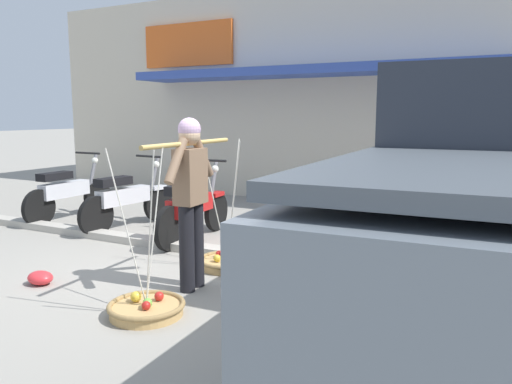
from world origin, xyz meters
TOP-DOWN VIEW (x-y plane):
  - ground_plane at (0.00, 0.00)m, footprint 90.00×90.00m
  - sidewalk_curb at (0.00, 0.70)m, footprint 20.00×0.24m
  - fruit_vendor at (0.42, -0.42)m, footprint 0.22×1.51m
  - fruit_basket_left_side at (0.38, 0.33)m, footprint 0.67×0.67m
  - fruit_basket_right_side at (0.46, -1.17)m, footprint 0.67×0.67m
  - motorcycle_nearest_shop at (-3.29, 1.41)m, footprint 0.54×1.82m
  - motorcycle_second_in_row at (-1.98, 1.34)m, footprint 0.54×1.82m
  - motorcycle_third_in_row at (-0.67, 1.20)m, footprint 0.54×1.82m
  - parked_truck at (3.13, -0.38)m, footprint 2.30×4.77m
  - storefront_building at (-0.26, 7.31)m, footprint 13.00×6.00m
  - plastic_litter_bag at (-1.03, -1.04)m, footprint 0.28×0.22m

SIDE VIEW (x-z plane):
  - ground_plane at x=0.00m, z-range 0.00..0.00m
  - sidewalk_curb at x=0.00m, z-range 0.00..0.10m
  - plastic_litter_bag at x=-1.03m, z-range 0.00..0.14m
  - fruit_basket_right_side at x=0.46m, z-range -0.65..0.80m
  - fruit_basket_left_side at x=0.38m, z-range -0.65..0.80m
  - motorcycle_nearest_shop at x=-3.29m, z-range -0.09..1.00m
  - motorcycle_second_in_row at x=-1.98m, z-range -0.09..1.00m
  - motorcycle_third_in_row at x=-0.67m, z-range -0.09..1.00m
  - fruit_vendor at x=0.42m, z-range 0.13..1.82m
  - parked_truck at x=3.13m, z-range -0.02..2.08m
  - storefront_building at x=-0.26m, z-range 0.00..4.20m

